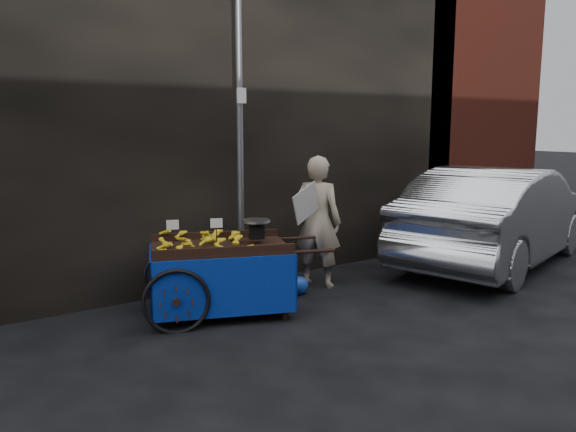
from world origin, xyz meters
TOP-DOWN VIEW (x-y plane):
  - ground at (0.00, 0.00)m, footprint 80.00×80.00m
  - building_wall at (0.39, 2.60)m, footprint 13.50×2.00m
  - street_pole at (0.30, 1.30)m, footprint 0.12×0.10m
  - banana_cart at (-0.37, 0.69)m, footprint 2.21×1.56m
  - vendor at (1.20, 0.92)m, footprint 0.94×0.73m
  - plastic_bag at (0.78, 0.74)m, footprint 0.25×0.20m
  - parked_car at (4.16, 0.35)m, footprint 4.65×2.66m

SIDE VIEW (x-z plane):
  - ground at x=0.00m, z-range 0.00..0.00m
  - plastic_bag at x=0.78m, z-range 0.00..0.22m
  - banana_cart at x=-0.37m, z-range 0.13..1.23m
  - parked_car at x=4.16m, z-range 0.00..1.45m
  - vendor at x=1.20m, z-range 0.00..1.68m
  - street_pole at x=0.30m, z-range 0.01..4.01m
  - building_wall at x=0.39m, z-range 0.00..5.00m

